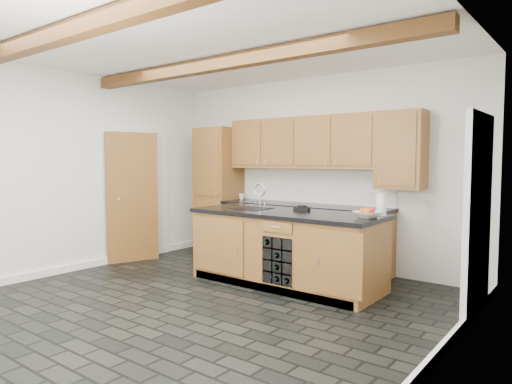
% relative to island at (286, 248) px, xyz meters
% --- Properties ---
extents(ground, '(5.00, 5.00, 0.00)m').
position_rel_island_xyz_m(ground, '(-0.31, -1.28, -0.46)').
color(ground, black).
rests_on(ground, ground).
extents(room_shell, '(5.01, 5.00, 5.00)m').
position_rel_island_xyz_m(room_shell, '(-0.39, -0.75, 1.06)').
color(room_shell, white).
rests_on(room_shell, ground).
extents(back_cabinetry, '(3.65, 0.62, 2.20)m').
position_rel_island_xyz_m(back_cabinetry, '(-0.68, 0.95, 0.51)').
color(back_cabinetry, brown).
rests_on(back_cabinetry, ground).
extents(island, '(2.48, 0.96, 0.93)m').
position_rel_island_xyz_m(island, '(0.00, 0.00, 0.00)').
color(island, brown).
rests_on(island, ground).
extents(faucet, '(0.45, 0.40, 0.34)m').
position_rel_island_xyz_m(faucet, '(-0.56, 0.05, 0.50)').
color(faucet, black).
rests_on(faucet, island).
extents(kitchen_scale, '(0.21, 0.14, 0.06)m').
position_rel_island_xyz_m(kitchen_scale, '(0.09, 0.23, 0.49)').
color(kitchen_scale, black).
rests_on(kitchen_scale, island).
extents(fruit_bowl, '(0.37, 0.37, 0.07)m').
position_rel_island_xyz_m(fruit_bowl, '(1.07, 0.03, 0.50)').
color(fruit_bowl, beige).
rests_on(fruit_bowl, island).
extents(fruit_cluster, '(0.16, 0.17, 0.07)m').
position_rel_island_xyz_m(fruit_cluster, '(1.07, 0.03, 0.54)').
color(fruit_cluster, '#AB1616').
rests_on(fruit_cluster, fruit_bowl).
extents(paper_towel, '(0.11, 0.11, 0.26)m').
position_rel_island_xyz_m(paper_towel, '(1.11, 0.32, 0.59)').
color(paper_towel, white).
rests_on(paper_towel, island).
extents(mug, '(0.11, 0.11, 0.09)m').
position_rel_island_xyz_m(mug, '(-1.57, 1.04, 0.51)').
color(mug, white).
rests_on(mug, back_cabinetry).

